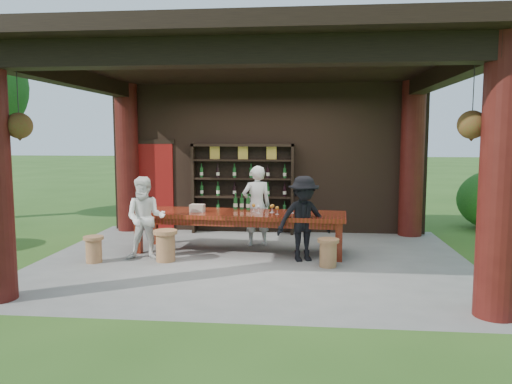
# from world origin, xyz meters

# --- Properties ---
(ground) EXTENTS (90.00, 90.00, 0.00)m
(ground) POSITION_xyz_m (0.00, 0.00, 0.00)
(ground) COLOR #2D5119
(ground) RESTS_ON ground
(pavilion) EXTENTS (7.50, 6.00, 3.60)m
(pavilion) POSITION_xyz_m (-0.01, 0.43, 2.13)
(pavilion) COLOR slate
(pavilion) RESTS_ON ground
(wine_shelf) EXTENTS (2.25, 0.34, 1.98)m
(wine_shelf) POSITION_xyz_m (-0.50, 2.45, 1.00)
(wine_shelf) COLOR black
(wine_shelf) RESTS_ON ground
(tasting_table) EXTENTS (3.94, 1.27, 0.75)m
(tasting_table) POSITION_xyz_m (-0.32, 0.60, 0.64)
(tasting_table) COLOR #4F1E0B
(tasting_table) RESTS_ON ground
(stool_near_left) EXTENTS (0.41, 0.41, 0.54)m
(stool_near_left) POSITION_xyz_m (-1.50, -0.20, 0.29)
(stool_near_left) COLOR #96613C
(stool_near_left) RESTS_ON ground
(stool_near_right) EXTENTS (0.36, 0.36, 0.47)m
(stool_near_right) POSITION_xyz_m (1.26, -0.30, 0.25)
(stool_near_right) COLOR #96613C
(stool_near_right) RESTS_ON ground
(stool_far_left) EXTENTS (0.34, 0.34, 0.45)m
(stool_far_left) POSITION_xyz_m (-2.70, -0.41, 0.24)
(stool_far_left) COLOR #96613C
(stool_far_left) RESTS_ON ground
(host) EXTENTS (0.67, 0.55, 1.57)m
(host) POSITION_xyz_m (-0.07, 1.22, 0.79)
(host) COLOR silver
(host) RESTS_ON ground
(guest_woman) EXTENTS (0.77, 0.64, 1.45)m
(guest_woman) POSITION_xyz_m (-1.88, -0.09, 0.73)
(guest_woman) COLOR white
(guest_woman) RESTS_ON ground
(guest_man) EXTENTS (1.07, 0.82, 1.47)m
(guest_man) POSITION_xyz_m (0.85, 0.07, 0.74)
(guest_man) COLOR black
(guest_man) RESTS_ON ground
(table_bottles) EXTENTS (0.33, 0.12, 0.31)m
(table_bottles) POSITION_xyz_m (-0.33, 0.94, 0.90)
(table_bottles) COLOR #194C1E
(table_bottles) RESTS_ON tasting_table
(table_glasses) EXTENTS (0.91, 0.38, 0.15)m
(table_glasses) POSITION_xyz_m (0.33, 0.56, 0.82)
(table_glasses) COLOR silver
(table_glasses) RESTS_ON tasting_table
(napkin_basket) EXTENTS (0.27, 0.20, 0.14)m
(napkin_basket) POSITION_xyz_m (-1.11, 0.56, 0.82)
(napkin_basket) COLOR #BF6672
(napkin_basket) RESTS_ON tasting_table
(shrubs) EXTENTS (14.49, 8.24, 1.36)m
(shrubs) POSITION_xyz_m (1.36, 0.29, 0.55)
(shrubs) COLOR #194C14
(shrubs) RESTS_ON ground
(trees) EXTENTS (20.71, 8.86, 4.80)m
(trees) POSITION_xyz_m (3.95, 1.21, 3.37)
(trees) COLOR #3F2819
(trees) RESTS_ON ground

